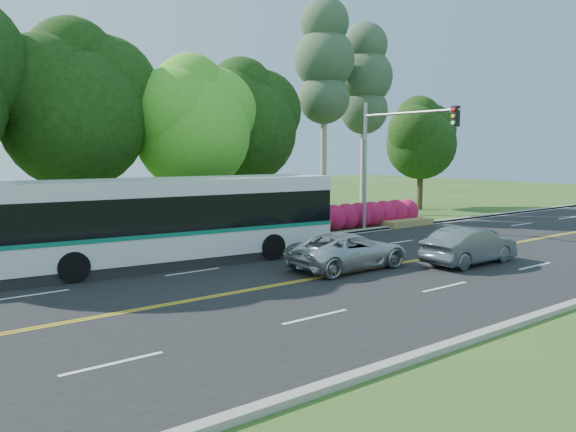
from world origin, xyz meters
TOP-DOWN VIEW (x-y plane):
  - ground at (0.00, 0.00)m, footprint 120.00×120.00m
  - road at (0.00, 0.00)m, footprint 60.00×14.00m
  - curb_north at (0.00, 7.15)m, footprint 60.00×0.30m
  - curb_south at (0.00, -7.15)m, footprint 60.00×0.30m
  - grass_verge at (0.00, 9.00)m, footprint 60.00×4.00m
  - lane_markings at (-0.09, 0.00)m, footprint 57.60×13.82m
  - tree_row at (-5.15, 12.13)m, footprint 44.70×9.10m
  - bougainvillea_hedge at (7.18, 8.15)m, footprint 9.50×2.25m
  - traffic_signal at (6.49, 5.40)m, footprint 0.42×6.10m
  - transit_bus at (-5.80, 5.24)m, footprint 13.01×4.04m
  - sedan at (3.32, -1.73)m, footprint 4.36×1.54m
  - suv at (-1.03, 0.51)m, footprint 4.88×2.26m

SIDE VIEW (x-z plane):
  - ground at x=0.00m, z-range 0.00..0.00m
  - road at x=0.00m, z-range 0.00..0.02m
  - lane_markings at x=-0.09m, z-range 0.02..0.02m
  - grass_verge at x=0.00m, z-range 0.00..0.10m
  - curb_north at x=0.00m, z-range 0.00..0.15m
  - curb_south at x=0.00m, z-range 0.00..0.15m
  - suv at x=-1.03m, z-range 0.02..1.38m
  - bougainvillea_hedge at x=7.18m, z-range -0.03..1.47m
  - sedan at x=3.32m, z-range 0.02..1.45m
  - transit_bus at x=-5.80m, z-range 0.00..3.35m
  - traffic_signal at x=6.49m, z-range 1.17..8.17m
  - tree_row at x=-5.15m, z-range -0.19..13.65m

